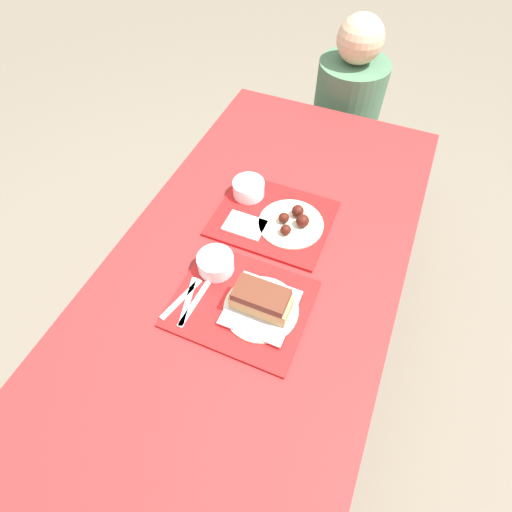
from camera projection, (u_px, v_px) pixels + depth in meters
ground_plane at (257, 353)px, 1.94m from camera, size 12.00×12.00×0.00m
picnic_table at (257, 274)px, 1.39m from camera, size 0.93×1.82×0.78m
picnic_bench_far at (334, 154)px, 2.27m from camera, size 0.88×0.28×0.43m
tray_near at (241, 304)px, 1.21m from camera, size 0.40×0.33×0.01m
tray_far at (273, 218)px, 1.41m from camera, size 0.40×0.33×0.01m
bowl_coleslaw_near at (216, 262)px, 1.25m from camera, size 0.12×0.12×0.06m
brisket_sandwich_plate at (261, 303)px, 1.16m from camera, size 0.22×0.22×0.10m
plastic_fork_near at (188, 301)px, 1.20m from camera, size 0.06×0.17×0.00m
plastic_knife_near at (194, 304)px, 1.20m from camera, size 0.02×0.17×0.00m
plastic_spoon_near at (182, 299)px, 1.21m from camera, size 0.06×0.17×0.00m
condiment_packet at (252, 283)px, 1.24m from camera, size 0.04×0.03×0.01m
bowl_coleslaw_far at (249, 188)px, 1.45m from camera, size 0.12×0.12×0.06m
wings_plate_far at (292, 222)px, 1.38m from camera, size 0.23×0.23×0.05m
napkin_far at (245, 225)px, 1.38m from camera, size 0.14×0.10×0.01m
person_seated_across at (348, 98)px, 1.98m from camera, size 0.33×0.33×0.67m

